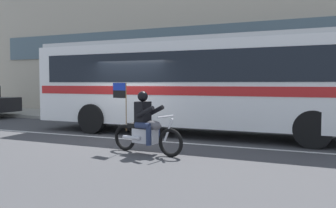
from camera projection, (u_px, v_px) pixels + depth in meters
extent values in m
plane|color=#3D3D3F|center=(131.00, 136.00, 11.90)|extent=(60.00, 60.00, 0.00)
cube|color=gray|center=(186.00, 120.00, 16.56)|extent=(28.00, 3.80, 0.15)
cube|color=silver|center=(122.00, 139.00, 11.35)|extent=(26.60, 0.14, 0.01)
cube|color=#B2A893|center=(202.00, 7.00, 18.33)|extent=(28.00, 0.80, 11.35)
cube|color=#4C606B|center=(199.00, 39.00, 18.03)|extent=(25.76, 0.10, 1.40)
cube|color=white|center=(207.00, 84.00, 12.00)|extent=(12.30, 2.72, 2.70)
cube|color=black|center=(207.00, 68.00, 11.97)|extent=(11.32, 2.75, 0.96)
cube|color=red|center=(207.00, 90.00, 12.01)|extent=(12.05, 2.75, 0.28)
cube|color=silver|center=(207.00, 42.00, 11.92)|extent=(12.05, 2.59, 0.16)
cylinder|color=black|center=(92.00, 119.00, 12.52)|extent=(1.04, 0.30, 1.04)
cylinder|color=black|center=(313.00, 129.00, 9.64)|extent=(1.04, 0.30, 1.04)
torus|color=black|center=(171.00, 143.00, 8.52)|extent=(0.69, 0.22, 0.69)
torus|color=black|center=(125.00, 137.00, 9.35)|extent=(0.69, 0.22, 0.69)
cube|color=silver|center=(145.00, 136.00, 8.96)|extent=(0.68, 0.40, 0.36)
ellipsoid|color=#59565B|center=(153.00, 125.00, 8.80)|extent=(0.52, 0.37, 0.24)
cube|color=black|center=(139.00, 126.00, 9.06)|extent=(0.60, 0.36, 0.12)
cylinder|color=silver|center=(168.00, 130.00, 8.54)|extent=(0.28, 0.11, 0.58)
cylinder|color=silver|center=(166.00, 117.00, 8.57)|extent=(0.16, 0.64, 0.04)
cylinder|color=silver|center=(132.00, 138.00, 9.00)|extent=(0.56, 0.19, 0.09)
cube|color=black|center=(143.00, 113.00, 8.97)|extent=(0.34, 0.41, 0.56)
sphere|color=black|center=(143.00, 96.00, 8.94)|extent=(0.26, 0.26, 0.26)
cylinder|color=#232D4C|center=(152.00, 124.00, 9.05)|extent=(0.44, 0.23, 0.15)
cylinder|color=#232D4C|center=(157.00, 134.00, 8.96)|extent=(0.13, 0.13, 0.46)
cylinder|color=#232D4C|center=(143.00, 126.00, 8.76)|extent=(0.44, 0.23, 0.15)
cylinder|color=#232D4C|center=(149.00, 136.00, 8.67)|extent=(0.13, 0.13, 0.46)
cylinder|color=black|center=(155.00, 111.00, 8.99)|extent=(0.53, 0.21, 0.32)
cylinder|color=black|center=(145.00, 112.00, 8.66)|extent=(0.53, 0.21, 0.32)
cylinder|color=olive|center=(126.00, 107.00, 9.27)|extent=(0.02, 0.02, 1.25)
cube|color=#1933A5|center=(119.00, 87.00, 9.38)|extent=(0.44, 0.10, 0.20)
cube|color=black|center=(119.00, 94.00, 9.39)|extent=(0.44, 0.10, 0.20)
cylinder|color=#4C8C3F|center=(292.00, 118.00, 13.61)|extent=(0.22, 0.22, 0.58)
sphere|color=#4C8C3F|center=(292.00, 109.00, 13.59)|extent=(0.20, 0.20, 0.20)
cylinder|color=#4C8C3F|center=(291.00, 118.00, 13.48)|extent=(0.09, 0.10, 0.09)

